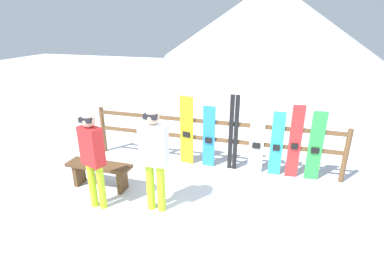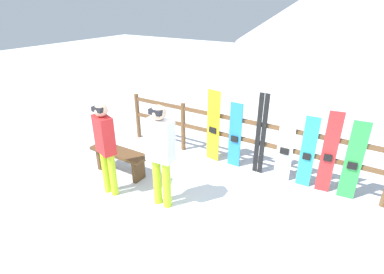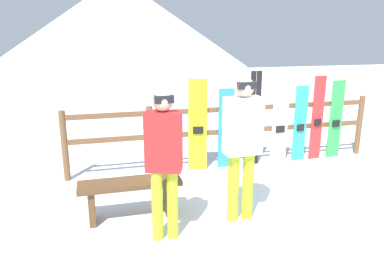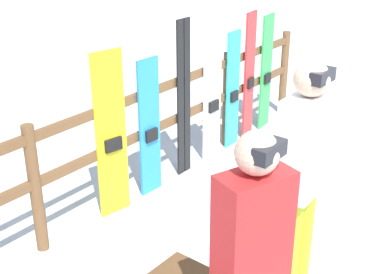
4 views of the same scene
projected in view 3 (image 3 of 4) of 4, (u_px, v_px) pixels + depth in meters
name	position (u px, v px, depth m)	size (l,w,h in m)	color
ground_plane	(284.00, 220.00, 4.66)	(40.00, 40.00, 0.00)	white
mountain_backdrop	(120.00, 22.00, 26.28)	(18.00, 18.00, 6.00)	silver
fence	(227.00, 129.00, 6.42)	(5.44, 0.10, 1.12)	brown
bench	(130.00, 191.00, 4.62)	(1.26, 0.36, 0.50)	brown
person_red	(164.00, 154.00, 3.99)	(0.43, 0.33, 1.69)	#B7D826
person_white	(242.00, 139.00, 4.43)	(0.44, 0.26, 1.77)	#B7D826
snowboard_yellow	(198.00, 126.00, 6.21)	(0.31, 0.10, 1.55)	yellow
snowboard_blue	(226.00, 129.00, 6.35)	(0.27, 0.06, 1.37)	#288CE0
ski_pair_black	(255.00, 119.00, 6.45)	(0.20, 0.02, 1.64)	black
snowboard_white	(280.00, 125.00, 6.61)	(0.29, 0.05, 1.36)	white
snowboard_cyan	(300.00, 124.00, 6.70)	(0.25, 0.06, 1.37)	#2DBFCC
snowboard_red	(317.00, 118.00, 6.77)	(0.24, 0.08, 1.53)	red
snowboard_green	(336.00, 120.00, 6.88)	(0.27, 0.07, 1.44)	green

